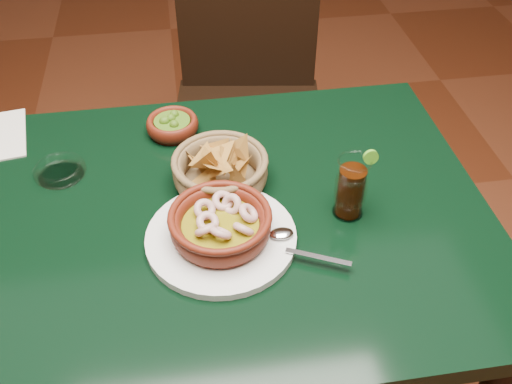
{
  "coord_description": "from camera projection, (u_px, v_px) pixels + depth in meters",
  "views": [
    {
      "loc": [
        0.02,
        -0.8,
        1.53
      ],
      "look_at": [
        0.14,
        -0.02,
        0.81
      ],
      "focal_mm": 40.0,
      "sensor_mm": 36.0,
      "label": 1
    }
  ],
  "objects": [
    {
      "name": "dining_chair",
      "position": [
        248.0,
        96.0,
        1.79
      ],
      "size": [
        0.52,
        0.52,
        0.99
      ],
      "color": "black",
      "rests_on": "ground"
    },
    {
      "name": "shrimp_plate",
      "position": [
        221.0,
        228.0,
        1.03
      ],
      "size": [
        0.36,
        0.28,
        0.08
      ],
      "color": "silver",
      "rests_on": "dining_table"
    },
    {
      "name": "guacamole_ramekin",
      "position": [
        172.0,
        125.0,
        1.29
      ],
      "size": [
        0.14,
        0.14,
        0.05
      ],
      "color": "#4F160A",
      "rests_on": "dining_table"
    },
    {
      "name": "cola_drink",
      "position": [
        351.0,
        188.0,
        1.07
      ],
      "size": [
        0.13,
        0.13,
        0.15
      ],
      "color": "white",
      "rests_on": "dining_table"
    },
    {
      "name": "glass_ashtray",
      "position": [
        60.0,
        171.0,
        1.19
      ],
      "size": [
        0.12,
        0.12,
        0.03
      ],
      "color": "white",
      "rests_on": "dining_table"
    },
    {
      "name": "dining_table",
      "position": [
        187.0,
        250.0,
        1.17
      ],
      "size": [
        1.2,
        0.8,
        0.75
      ],
      "color": "black",
      "rests_on": "ground"
    },
    {
      "name": "chip_basket",
      "position": [
        220.0,
        170.0,
        1.15
      ],
      "size": [
        0.23,
        0.23,
        0.13
      ],
      "color": "brown",
      "rests_on": "dining_table"
    }
  ]
}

